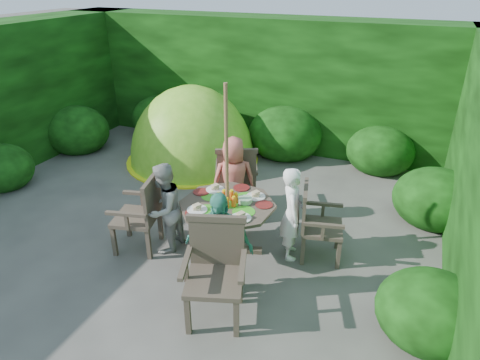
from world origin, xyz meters
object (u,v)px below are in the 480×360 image
at_px(patio_table, 228,211).
at_px(garden_chair_front, 215,269).
at_px(parasol_pole, 227,175).
at_px(child_front, 219,246).
at_px(garden_chair_left, 142,213).
at_px(child_left, 164,208).
at_px(dome_tent, 193,160).
at_px(garden_chair_right, 316,222).
at_px(garden_chair_back, 236,177).
at_px(child_back, 234,180).
at_px(child_right, 292,213).

distance_m(patio_table, garden_chair_front, 1.09).
xyz_separation_m(parasol_pole, child_front, (0.25, -0.76, -0.46)).
bearing_deg(garden_chair_left, garden_chair_front, 49.15).
height_order(garden_chair_front, child_front, child_front).
distance_m(patio_table, child_front, 0.80).
bearing_deg(garden_chair_front, child_front, 89.15).
height_order(parasol_pole, child_left, parasol_pole).
height_order(patio_table, child_left, child_left).
distance_m(child_left, dome_tent, 2.96).
relative_size(garden_chair_right, child_left, 0.77).
distance_m(garden_chair_front, dome_tent, 4.14).
bearing_deg(child_left, garden_chair_back, 161.87).
height_order(child_back, child_front, child_front).
distance_m(patio_table, dome_tent, 3.12).
bearing_deg(garden_chair_front, child_right, 52.99).
bearing_deg(child_front, dome_tent, 114.45).
bearing_deg(garden_chair_left, child_back, 130.30).
bearing_deg(child_front, parasol_pole, 99.20).
xyz_separation_m(garden_chair_front, child_back, (-0.59, 1.79, 0.08)).
relative_size(garden_chair_back, garden_chair_front, 0.98).
relative_size(parasol_pole, child_front, 1.72).
bearing_deg(parasol_pole, dome_tent, 127.29).
xyz_separation_m(garden_chair_back, child_left, (-0.43, -1.29, 0.06)).
height_order(child_left, child_front, child_front).
bearing_deg(dome_tent, child_right, -52.76).
xyz_separation_m(garden_chair_right, garden_chair_left, (-2.08, -0.69, 0.03)).
bearing_deg(garden_chair_left, child_right, 94.07).
xyz_separation_m(garden_chair_left, garden_chair_front, (1.37, -0.69, 0.03)).
bearing_deg(dome_tent, garden_chair_back, -55.31).
relative_size(patio_table, child_right, 1.26).
height_order(patio_table, child_front, child_front).
relative_size(garden_chair_front, child_front, 0.81).
bearing_deg(child_right, garden_chair_left, 87.81).
bearing_deg(child_left, child_back, 153.49).
bearing_deg(child_right, parasol_pole, 87.63).
distance_m(garden_chair_right, dome_tent, 3.61).
bearing_deg(child_back, garden_chair_right, 131.75).
relative_size(garden_chair_right, child_right, 0.76).
xyz_separation_m(patio_table, garden_chair_right, (1.04, 0.35, -0.10)).
distance_m(child_front, dome_tent, 3.88).
height_order(garden_chair_front, dome_tent, dome_tent).
distance_m(child_right, child_left, 1.60).
distance_m(patio_table, garden_chair_right, 1.10).
xyz_separation_m(child_right, child_left, (-1.52, -0.50, -0.01)).
xyz_separation_m(child_right, dome_tent, (-2.62, 2.19, -0.61)).
distance_m(garden_chair_right, garden_chair_back, 1.54).
distance_m(parasol_pole, garden_chair_back, 1.23).
bearing_deg(child_back, parasol_pole, 77.57).
bearing_deg(garden_chair_back, child_right, 119.31).
relative_size(patio_table, child_back, 1.21).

